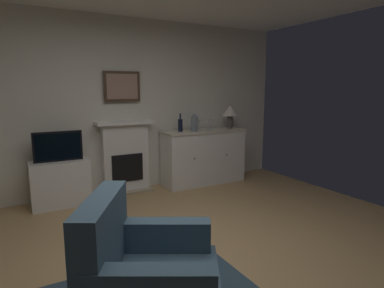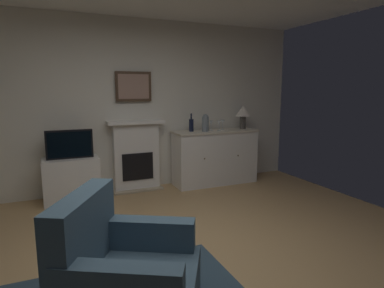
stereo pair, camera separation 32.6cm
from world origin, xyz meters
name	(u,v)px [view 2 (the right image)]	position (x,y,z in m)	size (l,w,h in m)	color
ground_plane	(185,275)	(0.00, 0.00, -0.05)	(6.05, 5.28, 0.10)	tan
wall_rear	(120,106)	(0.00, 2.61, 1.32)	(6.05, 0.06, 2.64)	silver
fireplace_unit	(136,156)	(0.20, 2.48, 0.55)	(0.87, 0.30, 1.10)	white
framed_picture	(134,87)	(0.20, 2.53, 1.61)	(0.55, 0.04, 0.45)	#473323
sideboard_cabinet	(215,157)	(1.49, 2.30, 0.45)	(1.42, 0.49, 0.90)	white
table_lamp	(243,113)	(2.02, 2.30, 1.18)	(0.26, 0.26, 0.40)	#4C4742
wine_bottle	(191,125)	(1.08, 2.34, 1.01)	(0.08, 0.08, 0.29)	black
wine_glass_left	(211,123)	(1.42, 2.33, 1.02)	(0.07, 0.07, 0.16)	silver
wine_glass_center	(219,123)	(1.53, 2.25, 1.02)	(0.07, 0.07, 0.16)	silver
wine_glass_right	(223,123)	(1.64, 2.33, 1.02)	(0.07, 0.07, 0.16)	silver
vase_decorative	(205,123)	(1.28, 2.25, 1.04)	(0.11, 0.11, 0.28)	slate
tv_cabinet	(72,180)	(-0.78, 2.32, 0.31)	(0.75, 0.42, 0.62)	white
tv_set	(70,144)	(-0.78, 2.30, 0.82)	(0.62, 0.07, 0.40)	black
armchair	(124,276)	(-0.63, -0.51, 0.38)	(1.08, 1.06, 0.92)	#3F596B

